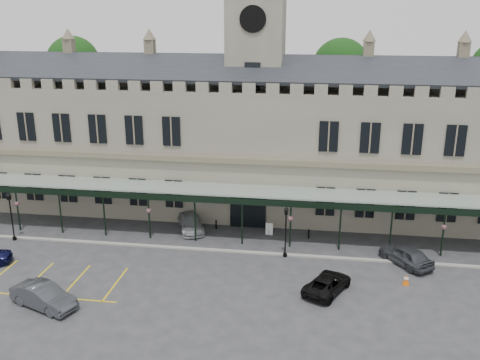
# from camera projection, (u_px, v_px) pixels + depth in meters

# --- Properties ---
(ground) EXTENTS (140.00, 140.00, 0.00)m
(ground) POSITION_uv_depth(u_px,v_px,m) (228.00, 285.00, 38.08)
(ground) COLOR #303033
(station_building) EXTENTS (60.00, 10.36, 17.30)m
(station_building) POSITION_uv_depth(u_px,v_px,m) (255.00, 144.00, 51.10)
(station_building) COLOR slate
(station_building) RESTS_ON ground
(clock_tower) EXTENTS (5.60, 5.60, 24.80)m
(clock_tower) POSITION_uv_depth(u_px,v_px,m) (256.00, 74.00, 49.16)
(clock_tower) COLOR slate
(clock_tower) RESTS_ON ground
(canopy) EXTENTS (50.00, 4.10, 4.30)m
(canopy) POSITION_uv_depth(u_px,v_px,m) (243.00, 216.00, 44.38)
(canopy) COLOR #8C9E93
(canopy) RESTS_ON ground
(kerb) EXTENTS (60.00, 0.40, 0.12)m
(kerb) POSITION_uv_depth(u_px,v_px,m) (239.00, 252.00, 43.24)
(kerb) COLOR gray
(kerb) RESTS_ON ground
(parking_markings) EXTENTS (16.00, 6.00, 0.01)m
(parking_markings) POSITION_uv_depth(u_px,v_px,m) (34.00, 282.00, 38.61)
(parking_markings) COLOR gold
(parking_markings) RESTS_ON ground
(tree_behind_left) EXTENTS (6.00, 6.00, 16.00)m
(tree_behind_left) POSITION_uv_depth(u_px,v_px,m) (74.00, 64.00, 60.81)
(tree_behind_left) COLOR #332314
(tree_behind_left) RESTS_ON ground
(tree_behind_mid) EXTENTS (6.00, 6.00, 16.00)m
(tree_behind_mid) POSITION_uv_depth(u_px,v_px,m) (341.00, 68.00, 56.62)
(tree_behind_mid) COLOR #332314
(tree_behind_mid) RESTS_ON ground
(lamp_post_left) EXTENTS (0.41, 0.41, 4.30)m
(lamp_post_left) POSITION_uv_depth(u_px,v_px,m) (11.00, 212.00, 44.83)
(lamp_post_left) COLOR black
(lamp_post_left) RESTS_ON ground
(lamp_post_mid) EXTENTS (0.40, 0.40, 4.26)m
(lamp_post_mid) POSITION_uv_depth(u_px,v_px,m) (286.00, 227.00, 41.74)
(lamp_post_mid) COLOR black
(lamp_post_mid) RESTS_ON ground
(traffic_cone) EXTENTS (0.47, 0.47, 0.75)m
(traffic_cone) POSITION_uv_depth(u_px,v_px,m) (406.00, 280.00, 38.08)
(traffic_cone) COLOR #E15907
(traffic_cone) RESTS_ON ground
(sign_board) EXTENTS (0.64, 0.13, 1.10)m
(sign_board) POSITION_uv_depth(u_px,v_px,m) (269.00, 229.00, 46.47)
(sign_board) COLOR black
(sign_board) RESTS_ON ground
(bollard_left) EXTENTS (0.15, 0.15, 0.84)m
(bollard_left) POSITION_uv_depth(u_px,v_px,m) (216.00, 225.00, 47.74)
(bollard_left) COLOR black
(bollard_left) RESTS_ON ground
(bollard_right) EXTENTS (0.15, 0.15, 0.85)m
(bollard_right) POSITION_uv_depth(u_px,v_px,m) (309.00, 234.00, 45.73)
(bollard_right) COLOR black
(bollard_right) RESTS_ON ground
(car_left_b) EXTENTS (5.06, 3.28, 1.57)m
(car_left_b) POSITION_uv_depth(u_px,v_px,m) (44.00, 296.00, 35.10)
(car_left_b) COLOR #373A3E
(car_left_b) RESTS_ON ground
(car_taxi) EXTENTS (3.55, 5.10, 1.37)m
(car_taxi) POSITION_uv_depth(u_px,v_px,m) (190.00, 222.00, 47.56)
(car_taxi) COLOR #A4A7AC
(car_taxi) RESTS_ON ground
(car_van) EXTENTS (3.86, 4.93, 1.24)m
(car_van) POSITION_uv_depth(u_px,v_px,m) (327.00, 284.00, 37.05)
(car_van) COLOR black
(car_van) RESTS_ON ground
(car_right_a) EXTENTS (4.21, 4.76, 1.56)m
(car_right_a) POSITION_uv_depth(u_px,v_px,m) (406.00, 255.00, 41.00)
(car_right_a) COLOR #373A3E
(car_right_a) RESTS_ON ground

